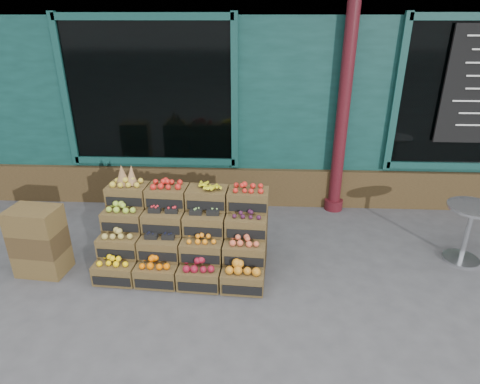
{
  "coord_description": "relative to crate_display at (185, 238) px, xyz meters",
  "views": [
    {
      "loc": [
        0.02,
        -3.69,
        2.79
      ],
      "look_at": [
        -0.2,
        0.7,
        0.85
      ],
      "focal_mm": 30.0,
      "sensor_mm": 36.0,
      "label": 1
    }
  ],
  "objects": [
    {
      "name": "bistro_table",
      "position": [
        3.39,
        0.27,
        0.09
      ],
      "size": [
        0.59,
        0.59,
        0.74
      ],
      "rotation": [
        0.0,
        0.0,
        0.41
      ],
      "color": "silver",
      "rests_on": "ground"
    },
    {
      "name": "shop_facade",
      "position": [
        0.84,
        4.71,
        2.03
      ],
      "size": [
        12.0,
        6.24,
        4.8
      ],
      "color": "#0F3631",
      "rests_on": "ground"
    },
    {
      "name": "ground",
      "position": [
        0.84,
        -0.4,
        -0.37
      ],
      "size": [
        60.0,
        60.0,
        0.0
      ],
      "primitive_type": "plane",
      "color": "#404043",
      "rests_on": "ground"
    },
    {
      "name": "crate_display",
      "position": [
        0.0,
        0.0,
        0.0
      ],
      "size": [
        1.97,
        1.04,
        1.2
      ],
      "rotation": [
        0.0,
        0.0,
        -0.06
      ],
      "color": "#503E1F",
      "rests_on": "ground"
    },
    {
      "name": "shopkeeper",
      "position": [
        -1.07,
        2.32,
        0.54
      ],
      "size": [
        0.75,
        0.58,
        1.82
      ],
      "primitive_type": "imported",
      "rotation": [
        0.0,
        0.0,
        2.9
      ],
      "color": "#144921",
      "rests_on": "ground"
    },
    {
      "name": "spare_crates",
      "position": [
        -1.65,
        -0.22,
        0.04
      ],
      "size": [
        0.58,
        0.43,
        0.82
      ],
      "rotation": [
        0.0,
        0.0,
        -0.09
      ],
      "color": "#503E1F",
      "rests_on": "ground"
    }
  ]
}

